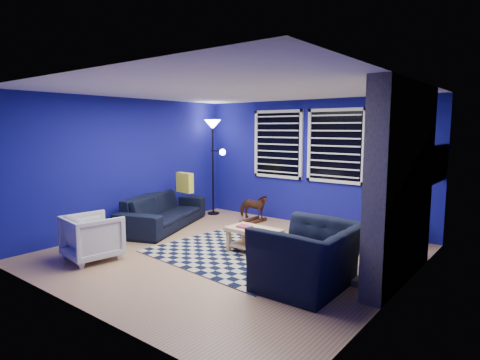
# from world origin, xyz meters

# --- Properties ---
(floor) EXTENTS (5.00, 5.00, 0.00)m
(floor) POSITION_xyz_m (0.00, 0.00, 0.00)
(floor) COLOR tan
(floor) RESTS_ON ground
(ceiling) EXTENTS (5.00, 5.00, 0.00)m
(ceiling) POSITION_xyz_m (0.00, 0.00, 2.50)
(ceiling) COLOR white
(ceiling) RESTS_ON wall_back
(wall_back) EXTENTS (5.00, 0.00, 5.00)m
(wall_back) POSITION_xyz_m (0.00, 2.50, 1.25)
(wall_back) COLOR navy
(wall_back) RESTS_ON floor
(wall_left) EXTENTS (0.00, 5.00, 5.00)m
(wall_left) POSITION_xyz_m (-2.50, 0.00, 1.25)
(wall_left) COLOR navy
(wall_left) RESTS_ON floor
(wall_right) EXTENTS (0.00, 5.00, 5.00)m
(wall_right) POSITION_xyz_m (2.50, 0.00, 1.25)
(wall_right) COLOR navy
(wall_right) RESTS_ON floor
(fireplace) EXTENTS (0.65, 2.00, 2.50)m
(fireplace) POSITION_xyz_m (2.36, 0.50, 1.20)
(fireplace) COLOR gray
(fireplace) RESTS_ON floor
(window_left) EXTENTS (1.17, 0.06, 1.42)m
(window_left) POSITION_xyz_m (-0.75, 2.46, 1.60)
(window_left) COLOR black
(window_left) RESTS_ON wall_back
(window_right) EXTENTS (1.17, 0.06, 1.42)m
(window_right) POSITION_xyz_m (0.55, 2.46, 1.60)
(window_right) COLOR black
(window_right) RESTS_ON wall_back
(tv) EXTENTS (0.07, 1.00, 0.58)m
(tv) POSITION_xyz_m (2.45, 2.00, 1.40)
(tv) COLOR black
(tv) RESTS_ON wall_right
(rug) EXTENTS (2.67, 2.22, 0.02)m
(rug) POSITION_xyz_m (0.10, 0.03, 0.01)
(rug) COLOR black
(rug) RESTS_ON floor
(sofa) EXTENTS (2.40, 1.64, 0.65)m
(sofa) POSITION_xyz_m (-2.10, 0.47, 0.33)
(sofa) COLOR black
(sofa) RESTS_ON floor
(armchair_big) EXTENTS (1.23, 1.08, 0.79)m
(armchair_big) POSITION_xyz_m (1.60, -0.46, 0.39)
(armchair_big) COLOR black
(armchair_big) RESTS_ON floor
(armchair_bent) EXTENTS (0.82, 0.84, 0.67)m
(armchair_bent) POSITION_xyz_m (-1.45, -1.47, 0.34)
(armchair_bent) COLOR gray
(armchair_bent) RESTS_ON floor
(rocking_horse) EXTENTS (0.48, 0.67, 0.52)m
(rocking_horse) POSITION_xyz_m (-0.96, 1.89, 0.33)
(rocking_horse) COLOR #412115
(rocking_horse) RESTS_ON floor
(coffee_table) EXTENTS (0.85, 0.51, 0.42)m
(coffee_table) POSITION_xyz_m (0.27, 0.22, 0.29)
(coffee_table) COLOR #DCB47C
(coffee_table) RESTS_ON rug
(cabinet) EXTENTS (0.65, 0.50, 0.57)m
(cabinet) POSITION_xyz_m (1.75, 2.25, 0.25)
(cabinet) COLOR #DCB47C
(cabinet) RESTS_ON floor
(floor_lamp) EXTENTS (0.58, 0.35, 2.12)m
(floor_lamp) POSITION_xyz_m (-2.13, 1.98, 1.74)
(floor_lamp) COLOR black
(floor_lamp) RESTS_ON floor
(throw_pillow) EXTENTS (0.43, 0.17, 0.39)m
(throw_pillow) POSITION_xyz_m (-1.95, 0.91, 0.85)
(throw_pillow) COLOR yellow
(throw_pillow) RESTS_ON sofa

